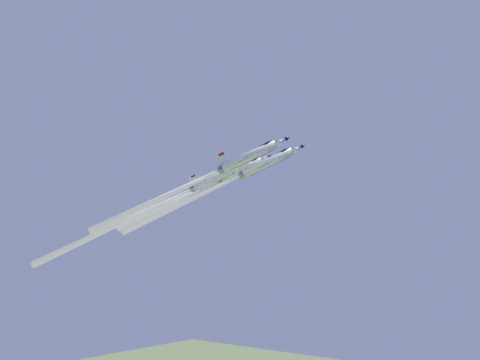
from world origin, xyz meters
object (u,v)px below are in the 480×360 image
Objects in this scene: jet_left at (198,190)px; jet_slot at (145,212)px; jet_right at (195,182)px; jet_lead at (218,186)px.

jet_slot is (-6.38, -10.47, -5.33)m from jet_left.
jet_right reaches higher than jet_left.
jet_right is at bearing -37.51° from jet_lead.
jet_right is (7.80, -9.52, 0.18)m from jet_left.
jet_lead is 0.96× the size of jet_right.
jet_lead is 8.26m from jet_left.
jet_lead is 17.38m from jet_slot.
jet_slot is (-14.18, -0.95, -5.52)m from jet_right.
jet_lead is 0.78× the size of jet_slot.
jet_right is 15.25m from jet_slot.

